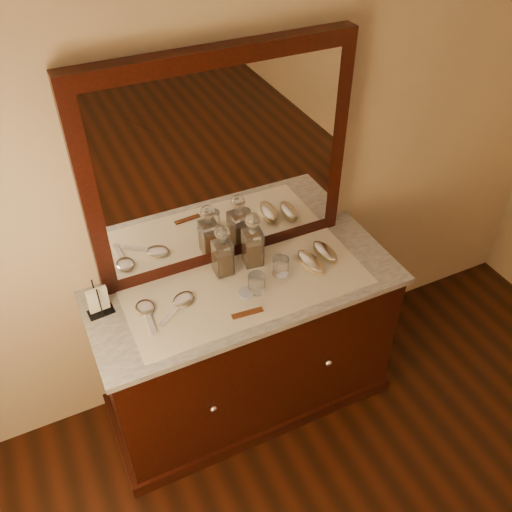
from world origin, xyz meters
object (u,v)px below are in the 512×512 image
object	(u,v)px
pin_dish	(246,293)
decanter_right	(253,244)
decanter_left	(223,255)
comb	(247,313)
brush_far	(325,252)
hand_mirror_outer	(146,311)
mirror_frame	(221,164)
hand_mirror_inner	(181,302)
dresser_cabinet	(248,348)
napkin_rack	(98,302)
brush_near	(311,262)

from	to	relation	value
pin_dish	decanter_right	world-z (taller)	decanter_right
decanter_left	pin_dish	bearing A→B (deg)	-79.34
decanter_right	comb	bearing A→B (deg)	-119.13
brush_far	hand_mirror_outer	xyz separation A→B (m)	(-0.89, 0.01, -0.01)
mirror_frame	decanter_left	size ratio (longest dim) A/B	4.47
mirror_frame	hand_mirror_inner	world-z (taller)	mirror_frame
dresser_cabinet	brush_far	size ratio (longest dim) A/B	8.20
decanter_right	hand_mirror_outer	xyz separation A→B (m)	(-0.55, -0.10, -0.10)
dresser_cabinet	brush_far	world-z (taller)	brush_far
napkin_rack	decanter_left	world-z (taller)	decanter_left
dresser_cabinet	decanter_right	world-z (taller)	decanter_right
decanter_left	hand_mirror_outer	size ratio (longest dim) A/B	1.22
brush_near	hand_mirror_inner	size ratio (longest dim) A/B	0.86
comb	napkin_rack	xyz separation A→B (m)	(-0.56, 0.28, 0.06)
comb	brush_far	bearing A→B (deg)	25.58
dresser_cabinet	brush_far	distance (m)	0.63
decanter_right	hand_mirror_outer	bearing A→B (deg)	-169.90
comb	decanter_left	size ratio (longest dim) A/B	0.52
brush_far	pin_dish	bearing A→B (deg)	-170.49
dresser_cabinet	brush_near	size ratio (longest dim) A/B	7.52
pin_dish	brush_near	size ratio (longest dim) A/B	0.39
dresser_cabinet	hand_mirror_outer	size ratio (longest dim) A/B	6.38
decanter_left	brush_near	size ratio (longest dim) A/B	1.44
comb	hand_mirror_inner	bearing A→B (deg)	148.03
brush_near	hand_mirror_outer	world-z (taller)	brush_near
mirror_frame	pin_dish	world-z (taller)	mirror_frame
comb	decanter_left	bearing A→B (deg)	92.58
dresser_cabinet	brush_near	world-z (taller)	brush_near
mirror_frame	hand_mirror_outer	distance (m)	0.71
hand_mirror_outer	pin_dish	bearing A→B (deg)	-10.91
pin_dish	decanter_right	xyz separation A→B (m)	(0.12, 0.18, 0.10)
brush_near	napkin_rack	bearing A→B (deg)	172.17
decanter_left	brush_far	xyz separation A→B (m)	(0.49, -0.10, -0.08)
mirror_frame	brush_near	distance (m)	0.63
dresser_cabinet	hand_mirror_outer	world-z (taller)	hand_mirror_outer
brush_near	brush_far	xyz separation A→B (m)	(0.10, 0.04, -0.00)
pin_dish	hand_mirror_outer	size ratio (longest dim) A/B	0.33
decanter_left	brush_far	size ratio (longest dim) A/B	1.57
comb	hand_mirror_outer	size ratio (longest dim) A/B	0.63
mirror_frame	comb	bearing A→B (deg)	-100.05
pin_dish	dresser_cabinet	bearing A→B (deg)	63.82
hand_mirror_inner	dresser_cabinet	bearing A→B (deg)	-1.64
dresser_cabinet	decanter_left	world-z (taller)	decanter_left
napkin_rack	hand_mirror_outer	size ratio (longest dim) A/B	0.74
decanter_left	hand_mirror_inner	xyz separation A→B (m)	(-0.25, -0.11, -0.09)
mirror_frame	brush_far	distance (m)	0.67
napkin_rack	decanter_right	bearing A→B (deg)	0.87
hand_mirror_outer	hand_mirror_inner	xyz separation A→B (m)	(0.15, -0.02, 0.00)
hand_mirror_outer	hand_mirror_inner	size ratio (longest dim) A/B	1.01
napkin_rack	decanter_right	xyz separation A→B (m)	(0.73, 0.01, 0.05)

